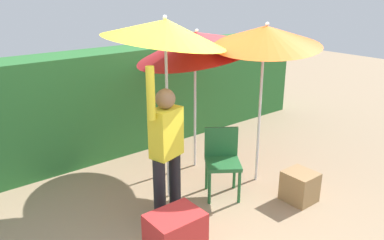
% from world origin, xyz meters
% --- Properties ---
extents(ground_plane, '(24.00, 24.00, 0.00)m').
position_xyz_m(ground_plane, '(0.00, 0.00, 0.00)').
color(ground_plane, '#9E8466').
extents(hedge_row, '(8.00, 0.70, 1.69)m').
position_xyz_m(hedge_row, '(0.00, 2.39, 0.84)').
color(hedge_row, '#2D7033').
rests_on(hedge_row, ground_plane).
extents(umbrella_rainbow, '(1.49, 1.48, 2.41)m').
position_xyz_m(umbrella_rainbow, '(-0.17, 0.58, 2.15)').
color(umbrella_rainbow, silver).
rests_on(umbrella_rainbow, ground_plane).
extents(umbrella_orange, '(1.80, 1.77, 2.24)m').
position_xyz_m(umbrella_orange, '(0.66, 1.05, 1.88)').
color(umbrella_orange, silver).
rests_on(umbrella_orange, ground_plane).
extents(umbrella_yellow, '(1.46, 1.45, 2.28)m').
position_xyz_m(umbrella_yellow, '(1.08, 0.16, 2.03)').
color(umbrella_yellow, silver).
rests_on(umbrella_yellow, ground_plane).
extents(person_vendor, '(0.55, 0.31, 1.88)m').
position_xyz_m(person_vendor, '(-0.49, 0.15, 0.93)').
color(person_vendor, black).
rests_on(person_vendor, ground_plane).
extents(chair_plastic, '(0.61, 0.61, 0.89)m').
position_xyz_m(chair_plastic, '(0.42, 0.20, 0.51)').
color(chair_plastic, '#236633').
rests_on(chair_plastic, ground_plane).
extents(cooler_box, '(0.55, 0.42, 0.45)m').
position_xyz_m(cooler_box, '(-0.79, -0.41, 0.23)').
color(cooler_box, red).
rests_on(cooler_box, ground_plane).
extents(crate_cardboard, '(0.36, 0.39, 0.40)m').
position_xyz_m(crate_cardboard, '(1.08, -0.57, 0.20)').
color(crate_cardboard, '#9E7A4C').
rests_on(crate_cardboard, ground_plane).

